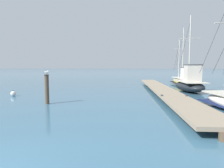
{
  "coord_description": "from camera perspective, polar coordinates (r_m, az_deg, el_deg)",
  "views": [
    {
      "loc": [
        3.52,
        -3.09,
        2.41
      ],
      "look_at": [
        2.58,
        7.94,
        1.4
      ],
      "focal_mm": 31.55,
      "sensor_mm": 36.0,
      "label": 1
    }
  ],
  "objects": [
    {
      "name": "floating_dock",
      "position": [
        17.9,
        14.26,
        -1.52
      ],
      "size": [
        2.12,
        22.56,
        0.53
      ],
      "color": "gray",
      "rests_on": "ground"
    },
    {
      "name": "fishing_boat_0",
      "position": [
        19.98,
        21.64,
        0.08
      ],
      "size": [
        2.41,
        5.95,
        7.14
      ],
      "color": "black",
      "rests_on": "ground"
    },
    {
      "name": "fishing_boat_1",
      "position": [
        25.47,
        20.0,
        1.0
      ],
      "size": [
        1.69,
        8.2,
        7.06
      ],
      "color": "gold",
      "rests_on": "ground"
    },
    {
      "name": "mooring_piling",
      "position": [
        13.15,
        -18.36,
        -1.3
      ],
      "size": [
        0.3,
        0.3,
        1.88
      ],
      "color": "#4C3D2D",
      "rests_on": "ground"
    },
    {
      "name": "perched_seagull",
      "position": [
        13.08,
        -18.51,
        3.29
      ],
      "size": [
        0.38,
        0.17,
        0.27
      ],
      "color": "gold",
      "rests_on": "mooring_piling"
    },
    {
      "name": "mooring_buoy",
      "position": [
        17.68,
        -26.7,
        -2.5
      ],
      "size": [
        0.42,
        0.42,
        0.49
      ],
      "color": "silver",
      "rests_on": "ground"
    }
  ]
}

